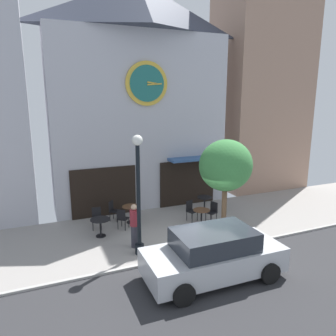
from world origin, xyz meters
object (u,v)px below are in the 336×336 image
(cafe_chair_by_entrance, at_px, (122,217))
(cafe_table_near_door, at_px, (131,211))
(street_lamp, at_px, (138,196))
(cafe_chair_mid_row, at_px, (213,210))
(cafe_table_rightmost, at_px, (100,224))
(parked_car_silver, at_px, (214,255))
(cafe_table_center_left, at_px, (205,201))
(pedestrian_maroon, at_px, (134,225))
(cafe_chair_under_awning, at_px, (97,216))
(cafe_table_center_right, at_px, (201,215))
(cafe_chair_near_tree, at_px, (191,209))
(cafe_chair_outer, at_px, (113,209))
(street_tree, at_px, (226,166))

(cafe_chair_by_entrance, bearing_deg, cafe_table_near_door, 46.52)
(street_lamp, height_order, cafe_chair_mid_row, street_lamp)
(street_lamp, relative_size, cafe_table_rightmost, 5.44)
(street_lamp, bearing_deg, parked_car_silver, -55.25)
(cafe_table_center_left, relative_size, parked_car_silver, 0.18)
(cafe_table_rightmost, xyz_separation_m, pedestrian_maroon, (0.98, -1.42, 0.32))
(cafe_table_near_door, bearing_deg, cafe_chair_under_awning, -178.29)
(cafe_chair_mid_row, height_order, cafe_chair_under_awning, same)
(cafe_table_center_right, height_order, parked_car_silver, parked_car_silver)
(cafe_table_center_left, height_order, cafe_chair_by_entrance, cafe_chair_by_entrance)
(cafe_table_rightmost, height_order, parked_car_silver, parked_car_silver)
(cafe_chair_near_tree, relative_size, cafe_chair_outer, 1.00)
(cafe_chair_under_awning, bearing_deg, cafe_table_near_door, 1.71)
(cafe_chair_by_entrance, bearing_deg, cafe_chair_under_awning, 151.54)
(cafe_table_near_door, relative_size, pedestrian_maroon, 0.46)
(cafe_table_center_left, xyz_separation_m, pedestrian_maroon, (-4.20, -2.26, 0.33))
(cafe_table_center_right, bearing_deg, cafe_chair_outer, 146.79)
(cafe_chair_mid_row, relative_size, pedestrian_maroon, 0.54)
(cafe_table_rightmost, height_order, cafe_chair_under_awning, cafe_chair_under_awning)
(street_lamp, distance_m, cafe_chair_near_tree, 4.09)
(street_lamp, distance_m, cafe_chair_outer, 3.82)
(cafe_chair_outer, relative_size, cafe_chair_by_entrance, 1.00)
(cafe_table_center_right, xyz_separation_m, cafe_chair_mid_row, (0.73, 0.31, -0.01))
(cafe_table_near_door, distance_m, pedestrian_maroon, 2.41)
(street_tree, xyz_separation_m, cafe_table_near_door, (-3.01, 2.77, -2.32))
(street_tree, distance_m, cafe_table_center_right, 2.64)
(street_tree, bearing_deg, cafe_table_rightmost, 157.63)
(cafe_table_near_door, relative_size, cafe_table_center_right, 1.00)
(cafe_chair_near_tree, bearing_deg, parked_car_silver, -108.26)
(cafe_table_near_door, distance_m, cafe_chair_by_entrance, 0.79)
(cafe_chair_outer, bearing_deg, pedestrian_maroon, -87.61)
(cafe_table_center_right, distance_m, parked_car_silver, 3.96)
(parked_car_silver, bearing_deg, cafe_chair_under_awning, 116.66)
(cafe_chair_under_awning, height_order, cafe_chair_by_entrance, same)
(pedestrian_maroon, xyz_separation_m, parked_car_silver, (1.63, -2.91, -0.10))
(street_lamp, height_order, cafe_table_near_door, street_lamp)
(cafe_table_center_left, bearing_deg, cafe_table_near_door, 178.90)
(street_tree, relative_size, pedestrian_maroon, 2.34)
(cafe_chair_near_tree, xyz_separation_m, cafe_chair_by_entrance, (-3.11, 0.20, 0.00))
(cafe_table_center_left, relative_size, cafe_chair_by_entrance, 0.84)
(cafe_chair_near_tree, height_order, cafe_chair_by_entrance, same)
(cafe_chair_by_entrance, bearing_deg, cafe_chair_near_tree, -3.66)
(parked_car_silver, bearing_deg, cafe_chair_near_tree, 71.74)
(street_tree, xyz_separation_m, cafe_chair_by_entrance, (-3.55, 2.20, -2.36))
(cafe_table_center_left, distance_m, parked_car_silver, 5.77)
(cafe_table_rightmost, height_order, cafe_table_center_right, cafe_table_center_right)
(cafe_chair_mid_row, xyz_separation_m, cafe_chair_near_tree, (-0.82, 0.52, 0.00))
(street_tree, xyz_separation_m, cafe_chair_near_tree, (-0.45, 2.00, -2.36))
(cafe_chair_by_entrance, xyz_separation_m, pedestrian_maroon, (0.00, -1.76, 0.33))
(cafe_chair_under_awning, bearing_deg, cafe_chair_near_tree, -10.07)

